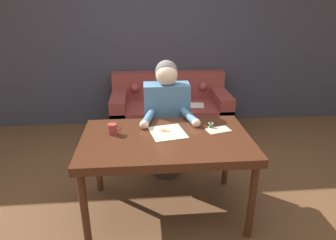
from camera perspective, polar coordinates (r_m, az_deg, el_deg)
ground_plane at (r=2.89m, az=-0.88°, el=-16.80°), size 16.00×16.00×0.00m
wall_back at (r=4.43m, az=-3.06°, el=15.60°), size 8.00×0.06×2.60m
dining_table at (r=2.52m, az=-0.37°, el=-4.79°), size 1.41×0.87×0.75m
couch at (r=4.29m, az=0.37°, el=1.63°), size 1.62×0.81×0.82m
person at (r=3.08m, az=-0.25°, el=0.15°), size 0.55×0.61×1.26m
pattern_paper_main at (r=2.57m, az=-0.08°, el=-2.37°), size 0.34×0.36×0.00m
pattern_paper_offcut at (r=2.65m, az=9.55°, el=-1.88°), size 0.23×0.17×0.00m
scissors at (r=2.58m, az=-0.15°, el=-2.20°), size 0.19×0.13×0.01m
mug at (r=2.57m, az=-10.48°, el=-1.70°), size 0.11×0.08×0.09m
thread_spool at (r=2.68m, az=8.14°, el=-1.01°), size 0.04×0.04×0.05m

